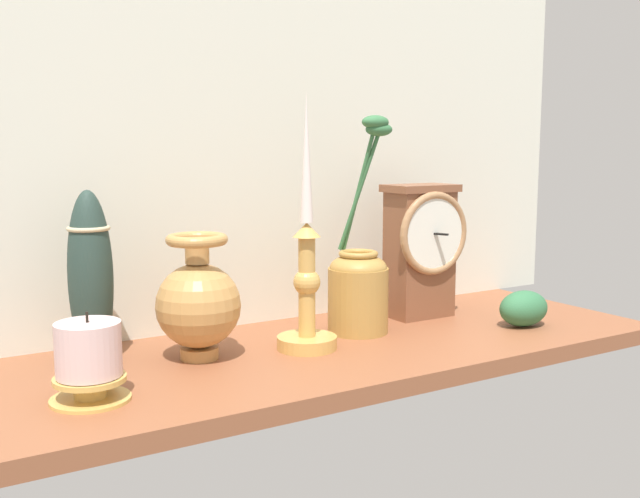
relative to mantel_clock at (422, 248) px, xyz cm
name	(u,v)px	position (x,y,z in cm)	size (l,w,h in cm)	color
ground_plane	(335,352)	(-21.51, -7.05, -12.83)	(100.00, 36.00, 2.40)	brown
back_wall	(273,119)	(-21.51, 11.45, 20.87)	(120.00, 2.00, 65.00)	silver
mantel_clock	(422,248)	(0.00, 0.00, 0.00)	(13.55, 9.75, 21.98)	brown
candlestick_tall_left	(306,280)	(-26.17, -6.71, -1.92)	(8.48, 8.48, 35.68)	tan
brass_vase_bulbous	(198,302)	(-40.95, -3.76, -3.85)	(11.33, 11.33, 16.83)	tan
brass_vase_jar	(359,283)	(-14.77, -3.25, -3.98)	(9.21, 9.21, 32.67)	#AE833F
pillar_candle_front	(89,361)	(-57.69, -12.77, -7.09)	(8.96, 8.96, 10.18)	tan
tall_ceramic_vase	(91,275)	(-53.25, 2.64, -0.13)	(5.79, 5.79, 22.69)	#283C35
ivy_sprig	(523,308)	(9.65, -13.62, -8.79)	(8.63, 6.04, 5.67)	#316C43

